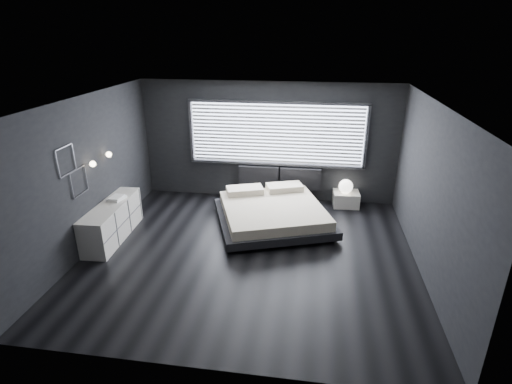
# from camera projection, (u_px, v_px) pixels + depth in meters

# --- Properties ---
(room) EXTENTS (6.04, 6.00, 2.80)m
(room) POSITION_uv_depth(u_px,v_px,m) (249.00, 184.00, 6.87)
(room) COLOR black
(room) RESTS_ON ground
(window) EXTENTS (4.14, 0.09, 1.52)m
(window) POSITION_uv_depth(u_px,v_px,m) (276.00, 134.00, 9.23)
(window) COLOR white
(window) RESTS_ON ground
(headboard) EXTENTS (1.96, 0.16, 0.52)m
(headboard) POSITION_uv_depth(u_px,v_px,m) (279.00, 177.00, 9.56)
(headboard) COLOR black
(headboard) RESTS_ON ground
(sconce_near) EXTENTS (0.18, 0.11, 0.11)m
(sconce_near) POSITION_uv_depth(u_px,v_px,m) (93.00, 164.00, 7.24)
(sconce_near) COLOR silver
(sconce_near) RESTS_ON ground
(sconce_far) EXTENTS (0.18, 0.11, 0.11)m
(sconce_far) POSITION_uv_depth(u_px,v_px,m) (109.00, 154.00, 7.79)
(sconce_far) COLOR silver
(sconce_far) RESTS_ON ground
(wall_art_upper) EXTENTS (0.01, 0.48, 0.48)m
(wall_art_upper) POSITION_uv_depth(u_px,v_px,m) (66.00, 161.00, 6.60)
(wall_art_upper) COLOR #47474C
(wall_art_upper) RESTS_ON ground
(wall_art_lower) EXTENTS (0.01, 0.48, 0.48)m
(wall_art_lower) POSITION_uv_depth(u_px,v_px,m) (79.00, 182.00, 7.01)
(wall_art_lower) COLOR #47474C
(wall_art_lower) RESTS_ON ground
(bed) EXTENTS (2.85, 2.79, 0.58)m
(bed) POSITION_uv_depth(u_px,v_px,m) (272.00, 213.00, 8.44)
(bed) COLOR black
(bed) RESTS_ON ground
(nightstand) EXTENTS (0.62, 0.53, 0.34)m
(nightstand) POSITION_uv_depth(u_px,v_px,m) (346.00, 199.00, 9.37)
(nightstand) COLOR beige
(nightstand) RESTS_ON ground
(orb_lamp) EXTENTS (0.32, 0.32, 0.32)m
(orb_lamp) POSITION_uv_depth(u_px,v_px,m) (346.00, 186.00, 9.20)
(orb_lamp) COLOR white
(orb_lamp) RESTS_ON nightstand
(dresser) EXTENTS (0.59, 1.83, 0.72)m
(dresser) POSITION_uv_depth(u_px,v_px,m) (112.00, 221.00, 7.87)
(dresser) COLOR beige
(dresser) RESTS_ON ground
(book_stack) EXTENTS (0.31, 0.37, 0.07)m
(book_stack) POSITION_uv_depth(u_px,v_px,m) (117.00, 198.00, 7.93)
(book_stack) COLOR white
(book_stack) RESTS_ON dresser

